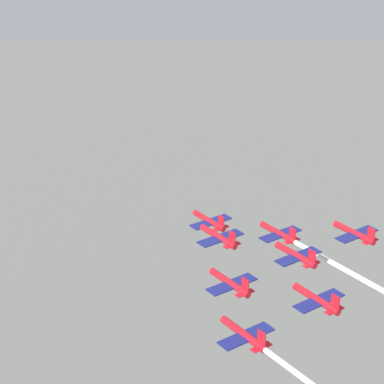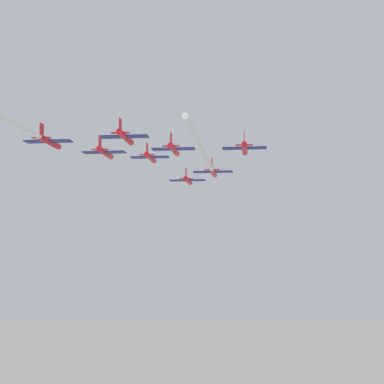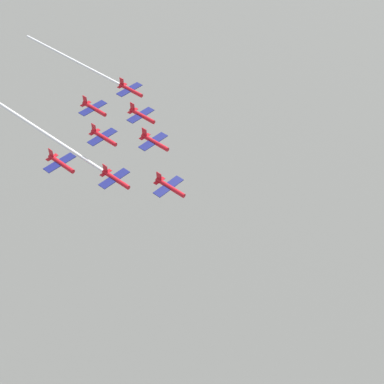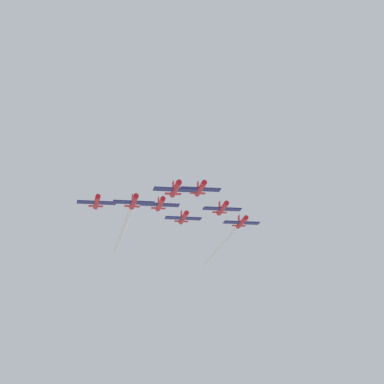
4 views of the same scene
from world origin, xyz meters
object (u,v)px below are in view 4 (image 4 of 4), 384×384
(jet_4, at_px, (160,204))
(jet_6, at_px, (242,222))
(jet_7, at_px, (183,218))
(jet_3, at_px, (222,208))
(jet_5, at_px, (97,202))
(jet_2, at_px, (134,202))
(jet_0, at_px, (175,189))
(jet_1, at_px, (200,189))

(jet_4, distance_m, jet_6, 26.91)
(jet_6, relative_size, jet_7, 1.00)
(jet_7, bearing_deg, jet_3, 120.47)
(jet_5, bearing_deg, jet_2, 120.47)
(jet_0, relative_size, jet_2, 1.00)
(jet_6, bearing_deg, jet_5, 18.78)
(jet_0, xyz_separation_m, jet_2, (-15.10, 2.98, 0.28))
(jet_0, height_order, jet_3, jet_3)
(jet_1, height_order, jet_2, jet_1)
(jet_0, xyz_separation_m, jet_4, (-19.83, 17.63, 3.59))
(jet_1, relative_size, jet_3, 1.00)
(jet_3, bearing_deg, jet_6, -120.47)
(jet_1, relative_size, jet_4, 1.00)
(jet_5, bearing_deg, jet_6, -161.22)
(jet_3, relative_size, jet_4, 1.00)
(jet_7, bearing_deg, jet_1, 90.00)
(jet_4, relative_size, jet_5, 1.00)
(jet_0, relative_size, jet_5, 1.00)
(jet_1, height_order, jet_7, jet_1)
(jet_3, distance_m, jet_6, 15.39)
(jet_3, relative_size, jet_7, 1.00)
(jet_0, bearing_deg, jet_3, -120.47)
(jet_1, xyz_separation_m, jet_3, (-4.73, 14.65, -1.01))
(jet_0, relative_size, jet_4, 1.00)
(jet_7, bearing_deg, jet_0, 78.91)
(jet_1, height_order, jet_6, jet_1)
(jet_0, bearing_deg, jet_6, -120.47)
(jet_0, distance_m, jet_7, 40.73)
(jet_1, bearing_deg, jet_7, -90.00)
(jet_6, bearing_deg, jet_3, 59.53)
(jet_2, relative_size, jet_6, 1.00)
(jet_3, distance_m, jet_5, 31.22)
(jet_2, bearing_deg, jet_7, -120.47)
(jet_0, distance_m, jet_5, 30.98)
(jet_2, distance_m, jet_3, 27.06)
(jet_4, relative_size, jet_7, 1.00)
(jet_0, xyz_separation_m, jet_3, (-9.46, 29.29, 3.16))
(jet_5, bearing_deg, jet_0, 120.47)
(jet_2, height_order, jet_6, jet_6)
(jet_2, xyz_separation_m, jet_5, (-15.10, 2.98, 3.17))
(jet_0, bearing_deg, jet_7, -101.09)
(jet_4, height_order, jet_7, jet_7)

